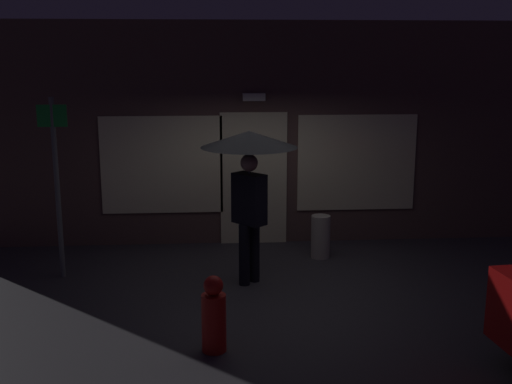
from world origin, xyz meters
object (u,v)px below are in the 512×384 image
(person_with_umbrella, at_px, (249,158))
(street_sign_post, at_px, (57,178))
(sidewalk_bollard, at_px, (321,237))
(fire_hydrant, at_px, (214,316))

(person_with_umbrella, distance_m, street_sign_post, 2.70)
(person_with_umbrella, distance_m, sidewalk_bollard, 2.11)
(person_with_umbrella, relative_size, sidewalk_bollard, 3.15)
(street_sign_post, height_order, sidewalk_bollard, street_sign_post)
(street_sign_post, bearing_deg, person_with_umbrella, -9.01)
(street_sign_post, relative_size, sidewalk_bollard, 3.79)
(sidewalk_bollard, height_order, fire_hydrant, fire_hydrant)
(person_with_umbrella, relative_size, fire_hydrant, 2.52)
(street_sign_post, distance_m, sidewalk_bollard, 4.02)
(fire_hydrant, bearing_deg, street_sign_post, 131.44)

